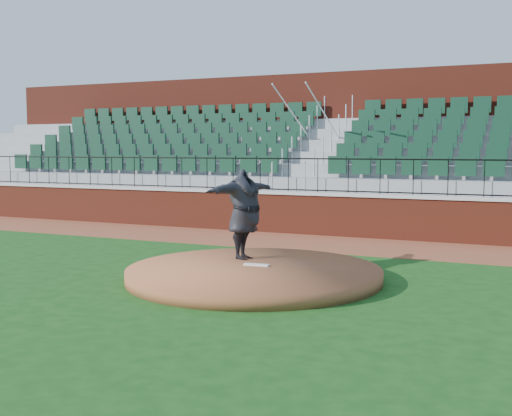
# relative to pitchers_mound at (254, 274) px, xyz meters

# --- Properties ---
(ground) EXTENTS (90.00, 90.00, 0.00)m
(ground) POSITION_rel_pitchers_mound_xyz_m (-0.59, -0.11, -0.12)
(ground) COLOR #144112
(ground) RESTS_ON ground
(warning_track) EXTENTS (34.00, 3.20, 0.01)m
(warning_track) POSITION_rel_pitchers_mound_xyz_m (-0.59, 5.29, -0.12)
(warning_track) COLOR brown
(warning_track) RESTS_ON ground
(field_wall) EXTENTS (34.00, 0.35, 1.20)m
(field_wall) POSITION_rel_pitchers_mound_xyz_m (-0.59, 6.89, 0.47)
(field_wall) COLOR maroon
(field_wall) RESTS_ON ground
(wall_cap) EXTENTS (34.00, 0.45, 0.10)m
(wall_cap) POSITION_rel_pitchers_mound_xyz_m (-0.59, 6.89, 1.12)
(wall_cap) COLOR #B7B7B7
(wall_cap) RESTS_ON field_wall
(wall_railing) EXTENTS (34.00, 0.05, 1.00)m
(wall_railing) POSITION_rel_pitchers_mound_xyz_m (-0.59, 6.89, 1.67)
(wall_railing) COLOR black
(wall_railing) RESTS_ON wall_cap
(seating_stands) EXTENTS (34.00, 5.10, 4.60)m
(seating_stands) POSITION_rel_pitchers_mound_xyz_m (-0.59, 9.61, 2.18)
(seating_stands) COLOR gray
(seating_stands) RESTS_ON ground
(concourse_wall) EXTENTS (34.00, 0.50, 5.50)m
(concourse_wall) POSITION_rel_pitchers_mound_xyz_m (-0.59, 12.41, 2.62)
(concourse_wall) COLOR maroon
(concourse_wall) RESTS_ON ground
(pitchers_mound) EXTENTS (5.07, 5.07, 0.25)m
(pitchers_mound) POSITION_rel_pitchers_mound_xyz_m (0.00, 0.00, 0.00)
(pitchers_mound) COLOR brown
(pitchers_mound) RESTS_ON ground
(pitching_rubber) EXTENTS (0.53, 0.17, 0.03)m
(pitching_rubber) POSITION_rel_pitchers_mound_xyz_m (-0.04, 0.21, 0.14)
(pitching_rubber) COLOR silver
(pitching_rubber) RESTS_ON pitchers_mound
(pitcher) EXTENTS (0.95, 2.44, 1.93)m
(pitcher) POSITION_rel_pitchers_mound_xyz_m (-0.61, 0.82, 1.09)
(pitcher) COLOR black
(pitcher) RESTS_ON pitchers_mound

